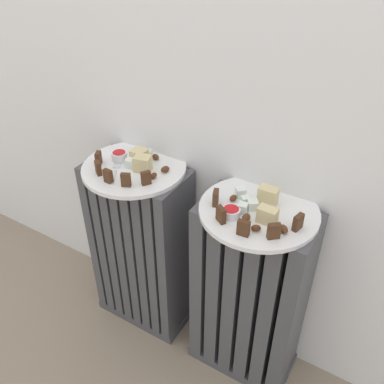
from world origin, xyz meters
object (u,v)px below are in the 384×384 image
at_px(plate_left, 134,168).
at_px(plate_right, 259,211).
at_px(fork, 115,172).
at_px(radiator_right, 249,296).
at_px(jam_bowl_right, 231,212).
at_px(radiator_left, 142,249).
at_px(jam_bowl_left, 119,156).

height_order(plate_left, plate_right, same).
height_order(plate_right, fork, fork).
distance_m(radiator_right, plate_left, 0.49).
relative_size(radiator_right, fork, 6.34).
distance_m(plate_right, jam_bowl_right, 0.08).
bearing_deg(radiator_right, radiator_left, 180.00).
bearing_deg(fork, jam_bowl_right, -0.79).
bearing_deg(plate_right, plate_left, 180.00).
distance_m(radiator_left, jam_bowl_left, 0.34).
relative_size(jam_bowl_right, fork, 0.47).
bearing_deg(radiator_left, jam_bowl_right, -9.99).
xyz_separation_m(radiator_right, fork, (-0.41, -0.05, 0.32)).
relative_size(jam_bowl_left, jam_bowl_right, 1.01).
bearing_deg(radiator_left, plate_right, 0.00).
bearing_deg(radiator_left, plate_left, 135.00).
bearing_deg(jam_bowl_left, plate_left, -5.09).
bearing_deg(radiator_left, radiator_right, 0.00).
bearing_deg(jam_bowl_left, plate_right, -0.64).
distance_m(radiator_left, plate_left, 0.31).
bearing_deg(plate_left, jam_bowl_left, 174.91).
bearing_deg(plate_left, radiator_left, -45.00).
bearing_deg(jam_bowl_right, fork, 179.21).
relative_size(radiator_right, plate_right, 2.04).
relative_size(radiator_right, jam_bowl_left, 13.52).
distance_m(radiator_right, plate_right, 0.31).
bearing_deg(radiator_right, fork, -172.41).
relative_size(radiator_left, fork, 6.34).
xyz_separation_m(radiator_left, radiator_right, (0.38, 0.00, 0.00)).
bearing_deg(radiator_right, plate_right, 45.00).
height_order(radiator_right, fork, fork).
relative_size(plate_left, plate_right, 1.00).
height_order(radiator_right, plate_left, plate_left).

